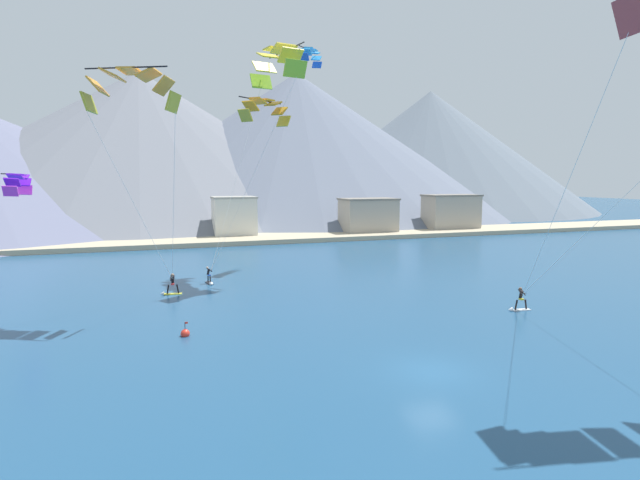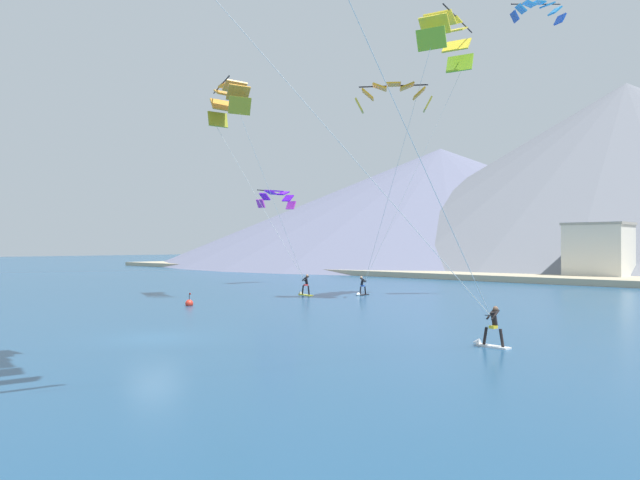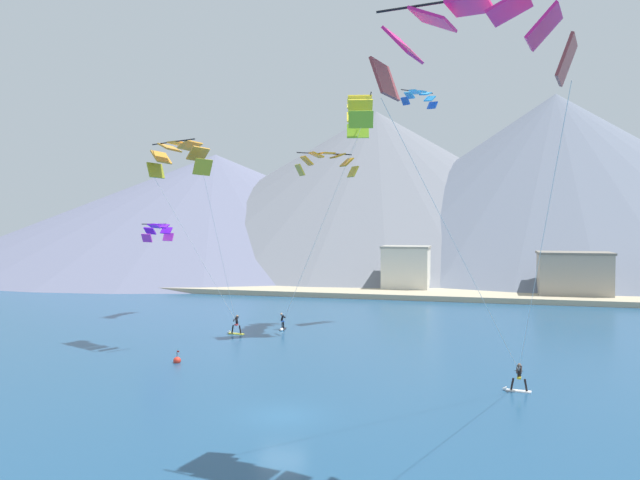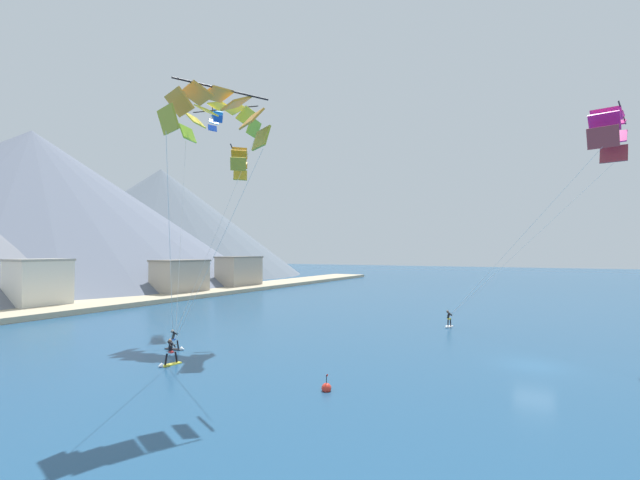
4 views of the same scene
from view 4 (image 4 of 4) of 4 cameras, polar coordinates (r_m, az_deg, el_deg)
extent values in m
plane|color=navy|center=(33.55, 26.57, -14.75)|extent=(400.00, 400.00, 0.00)
cube|color=black|center=(36.78, -18.93, -13.58)|extent=(0.64, 1.49, 0.07)
cylinder|color=black|center=(36.95, -19.41, -12.93)|extent=(0.15, 0.24, 0.69)
cylinder|color=black|center=(36.46, -18.43, -13.09)|extent=(0.15, 0.24, 0.69)
cube|color=blue|center=(36.63, -18.92, -12.43)|extent=(0.32, 0.26, 0.12)
cylinder|color=black|center=(36.53, -18.97, -11.95)|extent=(0.35, 0.25, 0.58)
cylinder|color=black|center=(36.65, -19.01, -11.66)|extent=(0.50, 0.15, 0.38)
cylinder|color=black|center=(36.51, -18.73, -11.70)|extent=(0.50, 0.15, 0.38)
cylinder|color=black|center=(36.72, -18.69, -11.68)|extent=(0.11, 0.52, 0.03)
sphere|color=tan|center=(36.40, -19.05, -11.39)|extent=(0.21, 0.21, 0.21)
cone|color=white|center=(36.24, -17.83, -13.67)|extent=(0.40, 0.35, 0.36)
cube|color=white|center=(46.74, 16.86, -11.00)|extent=(1.48, 0.59, 0.07)
cylinder|color=black|center=(47.05, 17.01, -10.44)|extent=(0.26, 0.15, 0.75)
cylinder|color=black|center=(46.30, 16.70, -10.59)|extent=(0.26, 0.15, 0.75)
cube|color=yellow|center=(46.61, 16.85, -10.02)|extent=(0.27, 0.34, 0.12)
cylinder|color=black|center=(46.58, 16.77, -9.60)|extent=(0.26, 0.38, 0.63)
cylinder|color=black|center=(46.64, 16.93, -9.37)|extent=(0.14, 0.54, 0.41)
cylinder|color=black|center=(46.41, 16.84, -9.41)|extent=(0.14, 0.54, 0.41)
cylinder|color=black|center=(46.48, 17.10, -9.43)|extent=(0.52, 0.09, 0.03)
sphere|color=brown|center=(46.56, 16.65, -9.10)|extent=(0.23, 0.23, 0.23)
cone|color=white|center=(45.91, 16.52, -11.09)|extent=(0.34, 0.39, 0.36)
cube|color=yellow|center=(32.09, -19.24, -15.38)|extent=(1.49, 0.62, 0.07)
cylinder|color=black|center=(32.22, -18.63, -14.57)|extent=(0.27, 0.16, 0.77)
cylinder|color=black|center=(31.78, -19.84, -14.75)|extent=(0.27, 0.16, 0.77)
cube|color=red|center=(31.90, -19.23, -13.93)|extent=(0.29, 0.35, 0.12)
cylinder|color=black|center=(31.88, -19.28, -13.30)|extent=(0.27, 0.39, 0.65)
cylinder|color=black|center=(31.83, -18.99, -12.98)|extent=(0.16, 0.56, 0.42)
cylinder|color=black|center=(31.69, -19.37, -13.03)|extent=(0.16, 0.56, 0.42)
cylinder|color=black|center=(31.62, -18.99, -13.11)|extent=(0.52, 0.10, 0.03)
sphere|color=#9E7051|center=(31.87, -19.38, -12.53)|extent=(0.23, 0.23, 0.23)
cone|color=white|center=(31.60, -20.58, -15.47)|extent=(0.34, 0.40, 0.36)
cube|color=#86BF2B|center=(45.56, -17.22, 13.42)|extent=(2.31, 1.16, 1.51)
cube|color=yellow|center=(45.47, -16.31, 15.09)|extent=(2.43, 1.64, 1.22)
cube|color=yellow|center=(45.10, -14.90, 16.34)|extent=(2.49, 1.95, 0.74)
cube|color=yellow|center=(44.50, -13.18, 16.98)|extent=(2.51, 2.04, 0.15)
cube|color=yellow|center=(43.76, -11.40, 16.89)|extent=(2.49, 1.97, 0.74)
cube|color=yellow|center=(42.99, -9.85, 16.03)|extent=(2.42, 1.68, 1.22)
cube|color=#86BF2B|center=(42.32, -8.81, 14.54)|extent=(2.30, 1.21, 1.51)
cylinder|color=black|center=(45.34, -12.56, 16.64)|extent=(1.66, 6.98, 0.10)
cylinder|color=silver|center=(40.20, -18.00, 1.71)|extent=(6.06, 5.35, 17.51)
cylinder|color=silver|center=(38.28, -13.29, 1.84)|extent=(7.79, 2.01, 17.51)
cube|color=brown|center=(47.04, 34.54, 9.43)|extent=(1.03, 2.19, 1.58)
cube|color=#E91B7E|center=(46.51, 34.44, 11.23)|extent=(1.57, 2.30, 1.29)
cube|color=#E91B7E|center=(45.47, 34.28, 12.69)|extent=(1.91, 2.36, 0.79)
cube|color=#E91B7E|center=(44.08, 34.07, 13.57)|extent=(2.01, 2.38, 0.15)
cube|color=#E91B7E|center=(42.52, 33.86, 13.68)|extent=(1.94, 2.36, 0.79)
cube|color=#E91B7E|center=(41.06, 33.67, 12.92)|extent=(1.61, 2.29, 1.29)
cube|color=brown|center=(39.96, 33.54, 11.34)|extent=(1.09, 2.19, 1.58)
cylinder|color=black|center=(43.99, 35.33, 13.60)|extent=(7.14, 1.43, 0.10)
cylinder|color=silver|center=(45.68, 25.89, -0.43)|extent=(1.05, 14.19, 14.41)
cylinder|color=silver|center=(41.99, 24.63, -0.35)|extent=(6.49, 12.70, 14.41)
cube|color=#9E9E25|center=(27.28, -7.86, 13.30)|extent=(1.20, 1.70, 1.33)
cube|color=orange|center=(27.34, -9.11, 15.65)|extent=(1.60, 1.88, 1.15)
cube|color=orange|center=(27.14, -11.11, 17.44)|extent=(1.82, 2.00, 0.77)
cube|color=orange|center=(26.70, -13.57, 18.38)|extent=(1.84, 2.04, 0.26)
cube|color=orange|center=(26.10, -16.11, 18.26)|extent=(1.72, 2.02, 0.77)
cube|color=orange|center=(25.43, -18.26, 17.05)|extent=(1.42, 1.93, 1.15)
cube|color=#9E9E25|center=(24.81, -19.59, 14.89)|extent=(0.97, 1.78, 1.33)
cylinder|color=black|center=(26.10, -12.79, 19.00)|extent=(5.18, 2.60, 0.10)
cylinder|color=silver|center=(28.55, -13.71, -1.53)|extent=(0.37, 7.26, 12.76)
cylinder|color=silver|center=(27.35, -19.37, -1.48)|extent=(5.29, 5.08, 12.76)
cube|color=#AA9A29|center=(36.05, -10.86, 9.93)|extent=(1.22, 1.39, 1.05)
cube|color=orange|center=(36.86, -10.76, 10.99)|extent=(1.45, 1.56, 0.86)
cube|color=orange|center=(37.86, -10.67, 11.50)|extent=(1.60, 1.65, 0.55)
cube|color=orange|center=(38.91, -10.61, 11.43)|extent=(1.64, 1.67, 0.17)
cube|color=orange|center=(39.88, -10.57, 10.83)|extent=(1.62, 1.64, 0.55)
cube|color=orange|center=(40.65, -10.56, 9.80)|extent=(1.50, 1.53, 0.86)
cube|color=#AA9A29|center=(41.14, -10.59, 8.49)|extent=(1.28, 1.35, 1.05)
cylinder|color=black|center=(38.94, -11.45, 11.46)|extent=(4.40, 3.12, 0.10)
cube|color=blue|center=(49.83, -13.47, 15.46)|extent=(1.03, 1.11, 0.85)
cube|color=#2A96E1|center=(50.48, -13.45, 15.96)|extent=(1.18, 1.25, 0.74)
cube|color=#2A96E1|center=(51.24, -13.51, 16.16)|extent=(1.28, 1.30, 0.54)
cube|color=#2A96E1|center=(52.01, -13.62, 16.05)|extent=(1.32, 1.29, 0.27)
cube|color=#2A96E1|center=(52.70, -13.78, 15.66)|extent=(1.32, 1.24, 0.54)
cube|color=#2A96E1|center=(53.21, -13.97, 15.04)|extent=(1.28, 1.11, 0.74)
cube|color=blue|center=(53.48, -14.15, 14.27)|extent=(1.17, 0.93, 0.85)
cylinder|color=black|center=(51.97, -14.15, 16.15)|extent=(2.95, 2.75, 0.10)
sphere|color=red|center=(25.13, 0.86, -19.14)|extent=(0.56, 0.56, 0.56)
cylinder|color=black|center=(24.98, 0.86, -18.05)|extent=(0.04, 0.04, 0.44)
cube|color=red|center=(25.01, 0.96, -17.60)|extent=(0.18, 0.01, 0.12)
cube|color=tan|center=(65.34, -31.40, -7.84)|extent=(180.00, 10.00, 0.70)
cube|color=silver|center=(68.29, -33.43, -5.09)|extent=(6.59, 5.20, 6.49)
cube|color=#99958B|center=(68.15, -33.39, -2.24)|extent=(6.85, 5.41, 0.30)
cube|color=#A89E8E|center=(91.91, -10.73, -4.37)|extent=(9.55, 5.14, 6.47)
cube|color=slate|center=(91.81, -10.72, -2.26)|extent=(9.94, 5.34, 0.30)
cube|color=#A89E8E|center=(79.64, -18.15, -4.91)|extent=(9.02, 5.55, 6.02)
cube|color=slate|center=(79.51, -18.13, -2.63)|extent=(9.38, 5.77, 0.30)
cone|color=slate|center=(126.56, -34.19, 3.70)|extent=(112.27, 112.27, 37.59)
cone|color=slate|center=(155.94, -20.50, 2.31)|extent=(95.72, 95.72, 36.12)
camera|label=1|loc=(27.90, 73.91, 3.62)|focal=28.00mm
camera|label=2|loc=(59.40, 42.77, -4.49)|focal=35.00mm
camera|label=3|loc=(52.60, 63.57, 2.25)|focal=35.00mm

